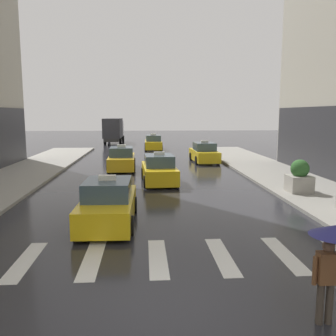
{
  "coord_description": "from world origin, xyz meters",
  "views": [
    {
      "loc": [
        -0.35,
        -6.63,
        3.95
      ],
      "look_at": [
        0.61,
        8.0,
        1.77
      ],
      "focal_mm": 38.99,
      "sensor_mm": 36.0,
      "label": 1
    }
  ],
  "objects_px": {
    "taxi_fourth": "(204,153)",
    "planter_mid_block": "(299,177)",
    "pedestrian_with_umbrella": "(332,247)",
    "taxi_fifth": "(153,143)",
    "taxi_second": "(159,170)",
    "taxi_third": "(122,160)",
    "taxi_lead": "(108,204)",
    "box_truck": "(114,130)"
  },
  "relations": [
    {
      "from": "taxi_fourth",
      "to": "planter_mid_block",
      "type": "relative_size",
      "value": 2.88
    },
    {
      "from": "pedestrian_with_umbrella",
      "to": "taxi_fifth",
      "type": "bearing_deg",
      "value": 94.08
    },
    {
      "from": "pedestrian_with_umbrella",
      "to": "planter_mid_block",
      "type": "relative_size",
      "value": 1.21
    },
    {
      "from": "taxi_second",
      "to": "taxi_fifth",
      "type": "distance_m",
      "value": 19.61
    },
    {
      "from": "pedestrian_with_umbrella",
      "to": "planter_mid_block",
      "type": "distance_m",
      "value": 11.69
    },
    {
      "from": "taxi_third",
      "to": "taxi_fifth",
      "type": "height_order",
      "value": "same"
    },
    {
      "from": "taxi_lead",
      "to": "taxi_second",
      "type": "bearing_deg",
      "value": 74.69
    },
    {
      "from": "taxi_third",
      "to": "taxi_fourth",
      "type": "bearing_deg",
      "value": 29.32
    },
    {
      "from": "box_truck",
      "to": "planter_mid_block",
      "type": "bearing_deg",
      "value": -70.04
    },
    {
      "from": "box_truck",
      "to": "pedestrian_with_umbrella",
      "type": "height_order",
      "value": "box_truck"
    },
    {
      "from": "taxi_lead",
      "to": "taxi_second",
      "type": "relative_size",
      "value": 0.99
    },
    {
      "from": "taxi_fifth",
      "to": "taxi_second",
      "type": "bearing_deg",
      "value": -90.49
    },
    {
      "from": "pedestrian_with_umbrella",
      "to": "taxi_second",
      "type": "bearing_deg",
      "value": 100.15
    },
    {
      "from": "taxi_fifth",
      "to": "taxi_third",
      "type": "bearing_deg",
      "value": -100.28
    },
    {
      "from": "taxi_fourth",
      "to": "box_truck",
      "type": "distance_m",
      "value": 21.58
    },
    {
      "from": "box_truck",
      "to": "pedestrian_with_umbrella",
      "type": "relative_size",
      "value": 3.91
    },
    {
      "from": "taxi_third",
      "to": "pedestrian_with_umbrella",
      "type": "distance_m",
      "value": 20.36
    },
    {
      "from": "taxi_lead",
      "to": "taxi_fourth",
      "type": "height_order",
      "value": "same"
    },
    {
      "from": "taxi_second",
      "to": "planter_mid_block",
      "type": "height_order",
      "value": "taxi_second"
    },
    {
      "from": "taxi_second",
      "to": "box_truck",
      "type": "distance_m",
      "value": 28.84
    },
    {
      "from": "taxi_third",
      "to": "planter_mid_block",
      "type": "height_order",
      "value": "taxi_third"
    },
    {
      "from": "taxi_lead",
      "to": "box_truck",
      "type": "distance_m",
      "value": 36.39
    },
    {
      "from": "taxi_fourth",
      "to": "planter_mid_block",
      "type": "bearing_deg",
      "value": -77.92
    },
    {
      "from": "taxi_third",
      "to": "taxi_fifth",
      "type": "distance_m",
      "value": 14.72
    },
    {
      "from": "taxi_third",
      "to": "planter_mid_block",
      "type": "distance_m",
      "value": 12.73
    },
    {
      "from": "box_truck",
      "to": "taxi_fifth",
      "type": "bearing_deg",
      "value": -60.06
    },
    {
      "from": "taxi_third",
      "to": "taxi_fifth",
      "type": "bearing_deg",
      "value": 79.72
    },
    {
      "from": "taxi_fifth",
      "to": "pedestrian_with_umbrella",
      "type": "bearing_deg",
      "value": -85.92
    },
    {
      "from": "taxi_third",
      "to": "pedestrian_with_umbrella",
      "type": "relative_size",
      "value": 2.36
    },
    {
      "from": "taxi_third",
      "to": "planter_mid_block",
      "type": "bearing_deg",
      "value": -43.66
    },
    {
      "from": "taxi_fifth",
      "to": "taxi_lead",
      "type": "bearing_deg",
      "value": -94.84
    },
    {
      "from": "taxi_fifth",
      "to": "box_truck",
      "type": "relative_size",
      "value": 0.6
    },
    {
      "from": "taxi_lead",
      "to": "taxi_fifth",
      "type": "height_order",
      "value": "same"
    },
    {
      "from": "taxi_third",
      "to": "taxi_fourth",
      "type": "xyz_separation_m",
      "value": [
        6.54,
        3.67,
        0.0
      ]
    },
    {
      "from": "box_truck",
      "to": "planter_mid_block",
      "type": "relative_size",
      "value": 4.74
    },
    {
      "from": "taxi_lead",
      "to": "taxi_second",
      "type": "xyz_separation_m",
      "value": [
        2.16,
        7.88,
        0.0
      ]
    },
    {
      "from": "planter_mid_block",
      "to": "pedestrian_with_umbrella",
      "type": "bearing_deg",
      "value": -110.75
    },
    {
      "from": "taxi_fourth",
      "to": "pedestrian_with_umbrella",
      "type": "bearing_deg",
      "value": -93.6
    },
    {
      "from": "planter_mid_block",
      "to": "taxi_fifth",
      "type": "bearing_deg",
      "value": 105.79
    },
    {
      "from": "taxi_lead",
      "to": "taxi_third",
      "type": "relative_size",
      "value": 1.0
    },
    {
      "from": "box_truck",
      "to": "pedestrian_with_umbrella",
      "type": "xyz_separation_m",
      "value": [
        7.5,
        -42.97,
        -0.34
      ]
    },
    {
      "from": "taxi_fifth",
      "to": "planter_mid_block",
      "type": "height_order",
      "value": "taxi_fifth"
    }
  ]
}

